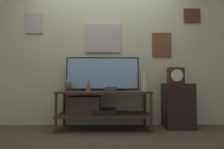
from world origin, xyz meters
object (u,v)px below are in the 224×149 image
vase_urn_stoneware (68,85)px  mantel_clock (176,75)px  television (103,73)px  vase_slim_bronze (88,85)px  vase_tall_ceramic (144,81)px  vase_wide_bowl (111,89)px

vase_urn_stoneware → mantel_clock: size_ratio=0.72×
television → vase_slim_bronze: 0.31m
vase_slim_bronze → mantel_clock: mantel_clock is taller
vase_tall_ceramic → mantel_clock: 0.57m
vase_tall_ceramic → vase_urn_stoneware: size_ratio=1.71×
vase_wide_bowl → vase_slim_bronze: bearing=160.8°
television → vase_urn_stoneware: size_ratio=6.34×
vase_wide_bowl → mantel_clock: bearing=11.4°
vase_urn_stoneware → mantel_clock: 1.74m
vase_tall_ceramic → mantel_clock: mantel_clock is taller
vase_wide_bowl → vase_urn_stoneware: bearing=168.3°
vase_tall_ceramic → vase_wide_bowl: bearing=-172.8°
television → vase_wide_bowl: television is taller
mantel_clock → vase_tall_ceramic: bearing=-164.9°
vase_slim_bronze → vase_tall_ceramic: bearing=-3.9°
vase_tall_ceramic → mantel_clock: (0.54, 0.15, 0.09)m
television → vase_tall_ceramic: television is taller
vase_slim_bronze → vase_wide_bowl: 0.38m
vase_slim_bronze → vase_urn_stoneware: 0.33m
vase_tall_ceramic → vase_slim_bronze: (-0.87, 0.06, -0.07)m
television → vase_wide_bowl: 0.38m
vase_urn_stoneware → vase_wide_bowl: (0.68, -0.14, -0.06)m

